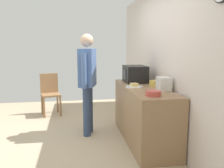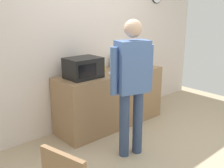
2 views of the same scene
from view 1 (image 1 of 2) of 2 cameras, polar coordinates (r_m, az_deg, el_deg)
name	(u,v)px [view 1 (image 1 of 2)]	position (r m, az deg, el deg)	size (l,w,h in m)	color
ground_plane	(70,141)	(4.15, -9.99, -13.28)	(6.00, 6.00, 0.00)	tan
back_wall	(164,62)	(4.13, 12.35, 5.19)	(5.40, 0.13, 2.60)	silver
kitchen_counter	(144,114)	(4.03, 7.56, -7.06)	(1.87, 0.62, 0.91)	#93704C
microwave	(135,74)	(4.42, 5.51, 2.40)	(0.50, 0.39, 0.30)	black
sandwich_plate	(134,86)	(3.89, 5.33, -0.48)	(0.28, 0.28, 0.07)	white
salad_bowl	(155,83)	(4.04, 10.17, 0.17)	(0.18, 0.18, 0.09)	gold
cereal_bowl	(153,93)	(3.26, 9.79, -2.15)	(0.21, 0.21, 0.07)	#C64C42
toaster	(164,84)	(3.66, 12.25, 0.04)	(0.22, 0.18, 0.20)	silver
fork_utensil	(177,94)	(3.43, 15.21, -2.30)	(0.17, 0.02, 0.01)	silver
spoon_utensil	(150,81)	(4.58, 9.00, 0.71)	(0.17, 0.02, 0.01)	silver
person_standing	(87,77)	(4.17, -5.87, 1.74)	(0.57, 0.34, 1.77)	navy
wooden_chair	(50,92)	(5.65, -14.53, -1.84)	(0.48, 0.48, 0.94)	olive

